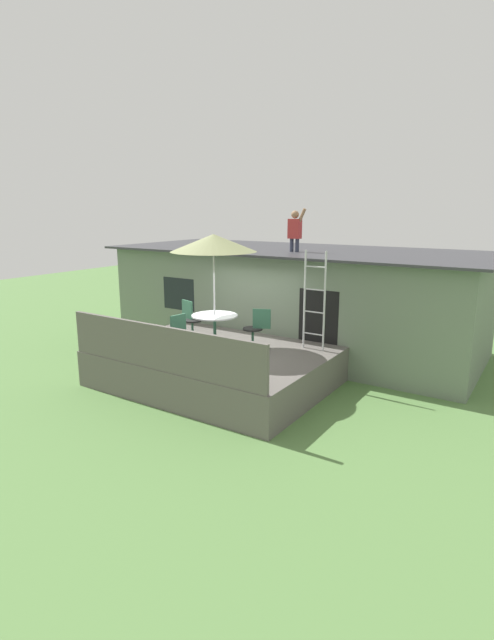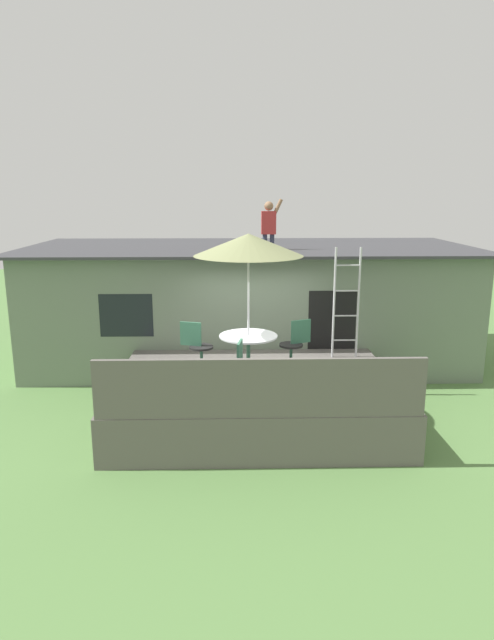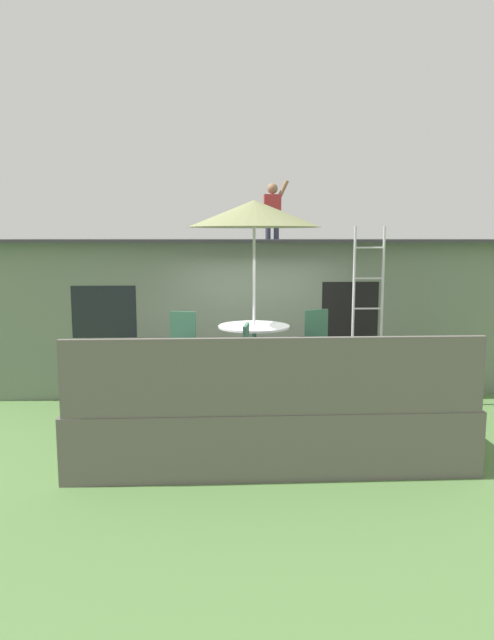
{
  "view_description": "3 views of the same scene",
  "coord_description": "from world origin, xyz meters",
  "px_view_note": "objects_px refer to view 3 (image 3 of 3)",
  "views": [
    {
      "loc": [
        6.26,
        -8.48,
        3.86
      ],
      "look_at": [
        0.45,
        0.43,
        1.41
      ],
      "focal_mm": 27.0,
      "sensor_mm": 36.0,
      "label": 1
    },
    {
      "loc": [
        -0.38,
        -9.34,
        4.02
      ],
      "look_at": [
        -0.11,
        1.14,
        1.55
      ],
      "focal_mm": 30.39,
      "sensor_mm": 36.0,
      "label": 2
    },
    {
      "loc": [
        -0.65,
        -8.22,
        2.81
      ],
      "look_at": [
        -0.18,
        0.83,
        1.5
      ],
      "focal_mm": 32.02,
      "sensor_mm": 36.0,
      "label": 3
    }
  ],
  "objects_px": {
    "patio_table": "(254,336)",
    "step_ladder": "(368,294)",
    "person_figure": "(273,207)",
    "patio_chair_left": "(191,342)",
    "patio_umbrella": "(254,214)",
    "patio_chair_right": "(309,340)",
    "patio_chair_near": "(247,358)"
  },
  "relations": [
    {
      "from": "patio_chair_left",
      "to": "step_ladder",
      "type": "bearing_deg",
      "value": 31.17
    },
    {
      "from": "patio_umbrella",
      "to": "patio_chair_right",
      "type": "distance_m",
      "value": 2.11
    },
    {
      "from": "patio_table",
      "to": "patio_umbrella",
      "type": "xyz_separation_m",
      "value": [
        -0.0,
        0.0,
        1.76
      ]
    },
    {
      "from": "patio_table",
      "to": "patio_chair_near",
      "type": "distance_m",
      "value": 0.94
    },
    {
      "from": "patio_table",
      "to": "step_ladder",
      "type": "relative_size",
      "value": 0.47
    },
    {
      "from": "patio_table",
      "to": "patio_umbrella",
      "type": "distance_m",
      "value": 1.76
    },
    {
      "from": "patio_chair_left",
      "to": "patio_chair_right",
      "type": "relative_size",
      "value": 1.0
    },
    {
      "from": "patio_umbrella",
      "to": "step_ladder",
      "type": "relative_size",
      "value": 1.15
    },
    {
      "from": "patio_umbrella",
      "to": "person_figure",
      "type": "height_order",
      "value": "person_figure"
    },
    {
      "from": "patio_chair_near",
      "to": "person_figure",
      "type": "bearing_deg",
      "value": -1.35
    },
    {
      "from": "patio_chair_left",
      "to": "patio_chair_near",
      "type": "distance_m",
      "value": 1.42
    },
    {
      "from": "person_figure",
      "to": "patio_chair_left",
      "type": "height_order",
      "value": "person_figure"
    },
    {
      "from": "step_ladder",
      "to": "patio_chair_near",
      "type": "relative_size",
      "value": 2.39
    },
    {
      "from": "patio_chair_right",
      "to": "patio_chair_near",
      "type": "distance_m",
      "value": 1.64
    },
    {
      "from": "patio_umbrella",
      "to": "patio_chair_right",
      "type": "relative_size",
      "value": 2.76
    },
    {
      "from": "patio_umbrella",
      "to": "patio_chair_right",
      "type": "height_order",
      "value": "patio_umbrella"
    },
    {
      "from": "patio_table",
      "to": "patio_chair_left",
      "type": "bearing_deg",
      "value": 164.17
    },
    {
      "from": "person_figure",
      "to": "patio_chair_right",
      "type": "bearing_deg",
      "value": -82.11
    },
    {
      "from": "patio_umbrella",
      "to": "patio_chair_near",
      "type": "distance_m",
      "value": 2.11
    },
    {
      "from": "patio_chair_near",
      "to": "patio_umbrella",
      "type": "bearing_deg",
      "value": 0.0
    },
    {
      "from": "patio_chair_left",
      "to": "person_figure",
      "type": "bearing_deg",
      "value": 75.76
    },
    {
      "from": "person_figure",
      "to": "patio_chair_left",
      "type": "relative_size",
      "value": 1.21
    },
    {
      "from": "person_figure",
      "to": "patio_chair_left",
      "type": "distance_m",
      "value": 3.62
    },
    {
      "from": "person_figure",
      "to": "patio_chair_left",
      "type": "bearing_deg",
      "value": -120.07
    },
    {
      "from": "step_ladder",
      "to": "patio_chair_left",
      "type": "height_order",
      "value": "step_ladder"
    },
    {
      "from": "patio_table",
      "to": "patio_chair_left",
      "type": "xyz_separation_m",
      "value": [
        -0.93,
        0.26,
        -0.13
      ]
    },
    {
      "from": "person_figure",
      "to": "patio_chair_near",
      "type": "distance_m",
      "value": 4.33
    },
    {
      "from": "patio_chair_right",
      "to": "patio_umbrella",
      "type": "bearing_deg",
      "value": 0.0
    },
    {
      "from": "step_ladder",
      "to": "person_figure",
      "type": "height_order",
      "value": "person_figure"
    },
    {
      "from": "patio_table",
      "to": "patio_umbrella",
      "type": "height_order",
      "value": "patio_umbrella"
    },
    {
      "from": "person_figure",
      "to": "patio_chair_near",
      "type": "bearing_deg",
      "value": -100.43
    },
    {
      "from": "patio_chair_left",
      "to": "patio_chair_near",
      "type": "bearing_deg",
      "value": -40.74
    }
  ]
}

